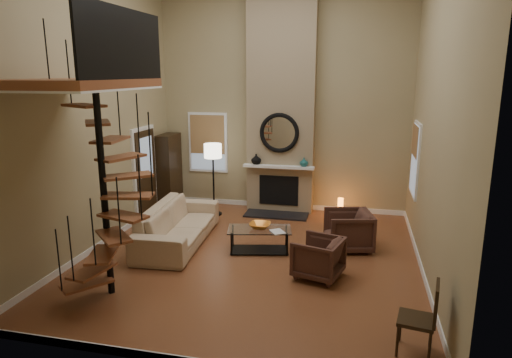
% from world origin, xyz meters
% --- Properties ---
extents(ground, '(6.00, 6.50, 0.01)m').
position_xyz_m(ground, '(0.00, 0.00, -0.01)').
color(ground, brown).
rests_on(ground, ground).
extents(back_wall, '(6.00, 0.02, 5.50)m').
position_xyz_m(back_wall, '(0.00, 3.25, 2.75)').
color(back_wall, tan).
rests_on(back_wall, ground).
extents(front_wall, '(6.00, 0.02, 5.50)m').
position_xyz_m(front_wall, '(0.00, -3.25, 2.75)').
color(front_wall, tan).
rests_on(front_wall, ground).
extents(left_wall, '(0.02, 6.50, 5.50)m').
position_xyz_m(left_wall, '(-3.00, 0.00, 2.75)').
color(left_wall, tan).
rests_on(left_wall, ground).
extents(right_wall, '(0.02, 6.50, 5.50)m').
position_xyz_m(right_wall, '(3.00, 0.00, 2.75)').
color(right_wall, tan).
rests_on(right_wall, ground).
extents(baseboard_back, '(6.00, 0.02, 0.12)m').
position_xyz_m(baseboard_back, '(0.00, 3.24, 0.06)').
color(baseboard_back, white).
rests_on(baseboard_back, ground).
extents(baseboard_left, '(0.02, 6.50, 0.12)m').
position_xyz_m(baseboard_left, '(-2.99, 0.00, 0.06)').
color(baseboard_left, white).
rests_on(baseboard_left, ground).
extents(baseboard_right, '(0.02, 6.50, 0.12)m').
position_xyz_m(baseboard_right, '(2.99, 0.00, 0.06)').
color(baseboard_right, white).
rests_on(baseboard_right, ground).
extents(chimney_breast, '(1.60, 0.38, 5.50)m').
position_xyz_m(chimney_breast, '(0.00, 3.06, 2.75)').
color(chimney_breast, '#8A7759').
rests_on(chimney_breast, ground).
extents(hearth, '(1.50, 0.60, 0.04)m').
position_xyz_m(hearth, '(0.00, 2.57, 0.02)').
color(hearth, black).
rests_on(hearth, ground).
extents(firebox, '(0.95, 0.02, 0.72)m').
position_xyz_m(firebox, '(0.00, 2.86, 0.55)').
color(firebox, black).
rests_on(firebox, chimney_breast).
extents(mantel, '(1.70, 0.18, 0.06)m').
position_xyz_m(mantel, '(0.00, 2.78, 1.15)').
color(mantel, white).
rests_on(mantel, chimney_breast).
extents(mirror_frame, '(0.94, 0.10, 0.94)m').
position_xyz_m(mirror_frame, '(0.00, 2.84, 1.95)').
color(mirror_frame, black).
rests_on(mirror_frame, chimney_breast).
extents(mirror_disc, '(0.80, 0.01, 0.80)m').
position_xyz_m(mirror_disc, '(0.00, 2.85, 1.95)').
color(mirror_disc, white).
rests_on(mirror_disc, chimney_breast).
extents(vase_left, '(0.24, 0.24, 0.25)m').
position_xyz_m(vase_left, '(-0.55, 2.82, 1.30)').
color(vase_left, black).
rests_on(vase_left, mantel).
extents(vase_right, '(0.20, 0.20, 0.21)m').
position_xyz_m(vase_right, '(0.60, 2.82, 1.28)').
color(vase_right, '#174F51').
rests_on(vase_right, mantel).
extents(window_back, '(1.02, 0.06, 1.52)m').
position_xyz_m(window_back, '(-1.90, 3.22, 1.62)').
color(window_back, white).
rests_on(window_back, back_wall).
extents(window_right, '(0.06, 1.02, 1.52)m').
position_xyz_m(window_right, '(2.97, 2.00, 1.63)').
color(window_right, white).
rests_on(window_right, right_wall).
extents(entry_door, '(0.10, 1.05, 2.16)m').
position_xyz_m(entry_door, '(-2.95, 1.80, 1.05)').
color(entry_door, white).
rests_on(entry_door, ground).
extents(loft, '(1.70, 2.20, 1.09)m').
position_xyz_m(loft, '(-2.04, -1.80, 3.24)').
color(loft, brown).
rests_on(loft, left_wall).
extents(spiral_stair, '(1.47, 1.47, 4.06)m').
position_xyz_m(spiral_stair, '(-1.78, -1.79, 1.78)').
color(spiral_stair, black).
rests_on(spiral_stair, ground).
extents(hutch, '(0.37, 0.80, 1.78)m').
position_xyz_m(hutch, '(-2.79, 2.77, 0.95)').
color(hutch, black).
rests_on(hutch, ground).
extents(sofa, '(1.21, 2.69, 0.77)m').
position_xyz_m(sofa, '(-1.60, 0.41, 0.40)').
color(sofa, '#C9AE8C').
rests_on(sofa, ground).
extents(armchair_near, '(1.04, 1.02, 0.78)m').
position_xyz_m(armchair_near, '(1.80, 0.90, 0.35)').
color(armchair_near, '#492B22').
rests_on(armchair_near, ground).
extents(armchair_far, '(0.91, 0.90, 0.68)m').
position_xyz_m(armchair_far, '(1.34, -0.58, 0.35)').
color(armchair_far, '#492B22').
rests_on(armchair_far, ground).
extents(coffee_table, '(1.29, 0.83, 0.45)m').
position_xyz_m(coffee_table, '(0.08, 0.34, 0.28)').
color(coffee_table, silver).
rests_on(coffee_table, ground).
extents(bowl, '(0.40, 0.40, 0.10)m').
position_xyz_m(bowl, '(0.08, 0.39, 0.50)').
color(bowl, orange).
rests_on(bowl, coffee_table).
extents(book, '(0.35, 0.37, 0.03)m').
position_xyz_m(book, '(0.43, 0.19, 0.46)').
color(book, gray).
rests_on(book, coffee_table).
extents(floor_lamp, '(0.41, 0.41, 1.72)m').
position_xyz_m(floor_lamp, '(-1.48, 2.34, 1.41)').
color(floor_lamp, black).
rests_on(floor_lamp, ground).
extents(accent_lamp, '(0.13, 0.13, 0.46)m').
position_xyz_m(accent_lamp, '(1.49, 2.74, 0.25)').
color(accent_lamp, orange).
rests_on(accent_lamp, ground).
extents(side_chair, '(0.49, 0.48, 0.93)m').
position_xyz_m(side_chair, '(2.69, -2.39, 0.53)').
color(side_chair, black).
rests_on(side_chair, ground).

